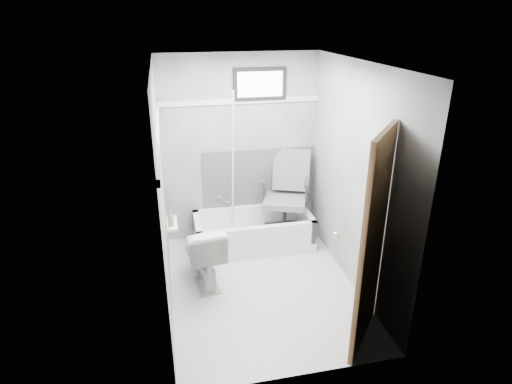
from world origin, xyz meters
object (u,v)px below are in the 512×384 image
object	(u,v)px
toilet	(203,253)
door	(419,259)
soap_bottle_a	(171,221)
bathtub	(253,231)
soap_bottle_b	(170,215)
office_chair	(285,195)

from	to	relation	value
toilet	door	xyz separation A→B (m)	(1.60, -1.52, 0.64)
soap_bottle_a	bathtub	bearing A→B (deg)	45.04
door	soap_bottle_b	xyz separation A→B (m)	(-1.92, 1.32, -0.04)
office_chair	soap_bottle_b	distance (m)	1.75
toilet	soap_bottle_b	xyz separation A→B (m)	(-0.32, -0.21, 0.60)
door	soap_bottle_a	world-z (taller)	door
office_chair	toilet	bearing A→B (deg)	-126.83
soap_bottle_a	office_chair	bearing A→B (deg)	36.39
door	soap_bottle_a	bearing A→B (deg)	148.48
toilet	door	bearing A→B (deg)	129.80
toilet	soap_bottle_a	size ratio (longest dim) A/B	7.66
soap_bottle_a	soap_bottle_b	distance (m)	0.14
bathtub	door	distance (m)	2.51
bathtub	soap_bottle_b	world-z (taller)	soap_bottle_b
bathtub	soap_bottle_b	bearing A→B (deg)	-139.12
office_chair	toilet	size ratio (longest dim) A/B	1.46
bathtub	office_chair	distance (m)	0.62
door	soap_bottle_a	xyz separation A→B (m)	(-1.92, 1.18, -0.03)
toilet	soap_bottle_b	size ratio (longest dim) A/B	8.65
office_chair	soap_bottle_b	size ratio (longest dim) A/B	12.60
toilet	soap_bottle_b	bearing A→B (deg)	26.06
toilet	soap_bottle_a	world-z (taller)	soap_bottle_a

